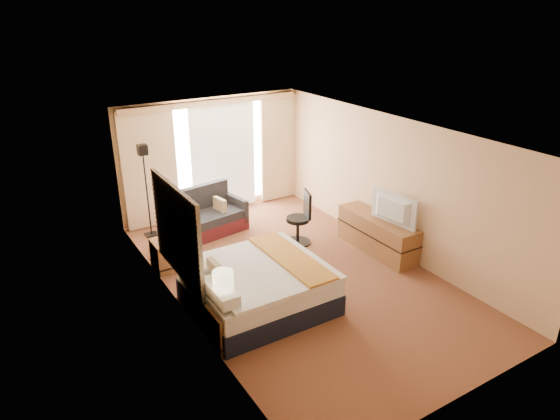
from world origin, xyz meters
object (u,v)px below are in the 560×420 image
media_dresser (377,234)px  bed (258,286)px  lamp_right (163,218)px  loveseat (207,218)px  television (390,210)px  floor_lamp (145,173)px  nightstand_left (227,326)px  desk_chair (301,221)px  lamp_left (223,281)px  nightstand_right (166,255)px

media_dresser → bed: size_ratio=0.88×
bed → lamp_right: (-0.77, 2.00, 0.59)m
loveseat → lamp_right: (-1.22, -0.97, 0.64)m
television → floor_lamp: bearing=39.4°
nightstand_left → bed: bearing=35.4°
media_dresser → floor_lamp: bearing=139.8°
floor_lamp → desk_chair: 3.22m
floor_lamp → television: (3.45, -3.30, -0.37)m
lamp_right → bed: bearing=-68.9°
bed → desk_chair: size_ratio=1.89×
loveseat → lamp_left: 3.83m
bed → lamp_left: 1.20m
loveseat → lamp_right: bearing=-151.3°
bed → television: (2.84, 0.14, 0.63)m
lamp_left → desk_chair: bearing=38.3°
media_dresser → loveseat: 3.49m
nightstand_left → lamp_right: lamp_right is taller
nightstand_left → lamp_right: (0.04, 2.58, 0.68)m
media_dresser → bed: (-2.89, -0.48, 0.01)m
floor_lamp → desk_chair: floor_lamp is taller
bed → desk_chair: bearing=40.0°
nightstand_left → television: size_ratio=0.55×
media_dresser → bed: 2.93m
nightstand_left → loveseat: size_ratio=0.34×
floor_lamp → lamp_right: size_ratio=3.69×
loveseat → desk_chair: 2.00m
television → nightstand_right: bearing=57.0°
nightstand_left → bed: (0.81, 0.57, 0.09)m
media_dresser → bed: bearing=-170.7°
desk_chair → lamp_right: size_ratio=2.06×
lamp_left → lamp_right: 2.57m
nightstand_left → media_dresser: bearing=15.8°
desk_chair → media_dresser: bearing=-26.1°
loveseat → lamp_left: lamp_left is taller
loveseat → floor_lamp: size_ratio=0.85×
nightstand_right → loveseat: size_ratio=0.34×
nightstand_left → media_dresser: (3.70, 1.05, 0.07)m
desk_chair → lamp_left: lamp_left is taller
media_dresser → lamp_right: size_ratio=3.45×
nightstand_right → lamp_left: 2.60m
bed → nightstand_left: bearing=-144.6°
floor_lamp → lamp_left: (-0.22, -4.01, -0.35)m
floor_lamp → lamp_right: (-0.16, -1.44, -0.41)m
nightstand_right → television: size_ratio=0.55×
bed → television: bearing=2.8°
media_dresser → desk_chair: bearing=134.8°
nightstand_right → lamp_left: lamp_left is taller
media_dresser → lamp_left: 3.93m
floor_lamp → desk_chair: bearing=-37.8°
nightstand_left → floor_lamp: bearing=87.2°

